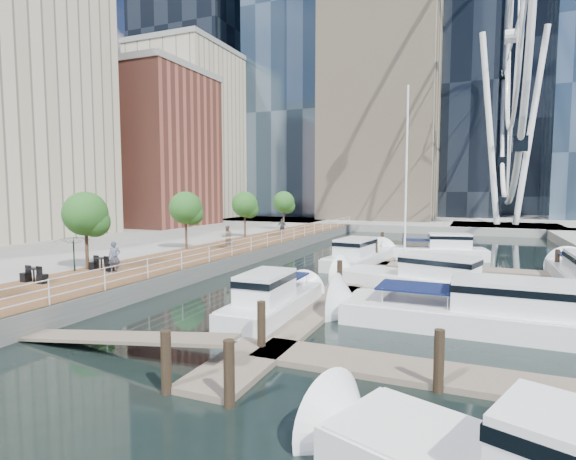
# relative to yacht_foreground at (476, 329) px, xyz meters

# --- Properties ---
(ground) EXTENTS (520.00, 520.00, 0.00)m
(ground) POSITION_rel_yacht_foreground_xyz_m (-10.03, -3.64, 0.00)
(ground) COLOR black
(ground) RESTS_ON ground
(boardwalk) EXTENTS (6.00, 60.00, 1.00)m
(boardwalk) POSITION_rel_yacht_foreground_xyz_m (-19.03, 11.36, 0.50)
(boardwalk) COLOR brown
(boardwalk) RESTS_ON ground
(seawall) EXTENTS (0.25, 60.00, 1.00)m
(seawall) POSITION_rel_yacht_foreground_xyz_m (-16.03, 11.36, 0.50)
(seawall) COLOR #595954
(seawall) RESTS_ON ground
(land_far) EXTENTS (200.00, 114.00, 1.00)m
(land_far) POSITION_rel_yacht_foreground_xyz_m (-10.03, 98.36, 0.50)
(land_far) COLOR gray
(land_far) RESTS_ON ground
(pier) EXTENTS (14.00, 12.00, 1.00)m
(pier) POSITION_rel_yacht_foreground_xyz_m (3.97, 48.36, 0.50)
(pier) COLOR gray
(pier) RESTS_ON ground
(railing) EXTENTS (0.10, 60.00, 1.05)m
(railing) POSITION_rel_yacht_foreground_xyz_m (-16.13, 11.36, 1.52)
(railing) COLOR white
(railing) RESTS_ON boardwalk
(floating_docks) EXTENTS (16.00, 34.00, 2.60)m
(floating_docks) POSITION_rel_yacht_foreground_xyz_m (-2.07, 6.34, 0.49)
(floating_docks) COLOR #6D6051
(floating_docks) RESTS_ON ground
(midrise_condos) EXTENTS (19.00, 67.00, 28.00)m
(midrise_condos) POSITION_rel_yacht_foreground_xyz_m (-43.60, 23.18, 13.42)
(midrise_condos) COLOR #BCAD8E
(midrise_condos) RESTS_ON ground
(ferris_wheel) EXTENTS (5.80, 45.60, 47.80)m
(ferris_wheel) POSITION_rel_yacht_foreground_xyz_m (3.97, 48.36, 25.92)
(ferris_wheel) COLOR white
(ferris_wheel) RESTS_ON ground
(street_trees) EXTENTS (2.60, 42.60, 4.60)m
(street_trees) POSITION_rel_yacht_foreground_xyz_m (-21.43, 10.36, 4.29)
(street_trees) COLOR #3F2B1C
(street_trees) RESTS_ON ground
(cafe_tables) EXTENTS (2.50, 13.70, 0.74)m
(cafe_tables) POSITION_rel_yacht_foreground_xyz_m (-20.43, -5.64, 1.37)
(cafe_tables) COLOR black
(cafe_tables) RESTS_ON ground
(yacht_foreground) EXTENTS (11.91, 3.35, 2.15)m
(yacht_foreground) POSITION_rel_yacht_foreground_xyz_m (0.00, 0.00, 0.00)
(yacht_foreground) COLOR white
(yacht_foreground) RESTS_ON ground
(pedestrian_near) EXTENTS (0.78, 0.77, 1.81)m
(pedestrian_near) POSITION_rel_yacht_foreground_xyz_m (-18.94, -0.06, 1.91)
(pedestrian_near) COLOR #444A5B
(pedestrian_near) RESTS_ON boardwalk
(pedestrian_mid) EXTENTS (1.12, 1.13, 1.85)m
(pedestrian_mid) POSITION_rel_yacht_foreground_xyz_m (-18.67, 12.04, 1.92)
(pedestrian_mid) COLOR #806D58
(pedestrian_mid) RESTS_ON boardwalk
(pedestrian_far) EXTENTS (1.05, 0.49, 1.74)m
(pedestrian_far) POSITION_rel_yacht_foreground_xyz_m (-18.85, 23.85, 1.87)
(pedestrian_far) COLOR #394047
(pedestrian_far) RESTS_ON boardwalk
(moored_yachts) EXTENTS (17.59, 35.45, 11.50)m
(moored_yachts) POSITION_rel_yacht_foreground_xyz_m (-2.43, 6.74, 0.00)
(moored_yachts) COLOR white
(moored_yachts) RESTS_ON ground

